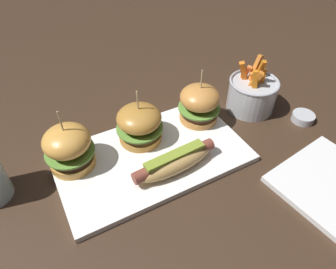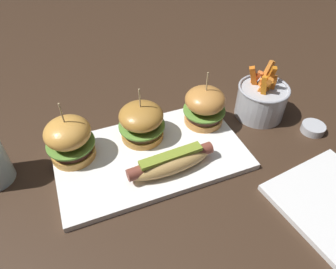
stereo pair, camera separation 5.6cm
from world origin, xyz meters
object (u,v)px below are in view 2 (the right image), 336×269
(hot_dog, at_px, (171,162))
(fries_bucket, at_px, (261,100))
(slider_right, at_px, (205,106))
(sauce_ramekin, at_px, (313,128))
(slider_center, at_px, (140,122))
(platter_main, at_px, (151,155))
(slider_left, at_px, (69,139))

(hot_dog, distance_m, fries_bucket, 0.30)
(slider_right, bearing_deg, sauce_ramekin, -26.38)
(slider_center, height_order, slider_right, slider_right)
(sauce_ramekin, bearing_deg, platter_main, 170.78)
(platter_main, height_order, hot_dog, hot_dog)
(platter_main, distance_m, slider_center, 0.08)
(platter_main, bearing_deg, fries_bucket, 7.73)
(platter_main, height_order, slider_left, slider_left)
(hot_dog, distance_m, sauce_ramekin, 0.37)
(platter_main, bearing_deg, sauce_ramekin, -9.22)
(hot_dog, distance_m, slider_right, 0.17)
(platter_main, relative_size, fries_bucket, 2.88)
(slider_right, relative_size, fries_bucket, 0.97)
(platter_main, bearing_deg, hot_dog, -68.83)
(slider_left, relative_size, slider_center, 1.07)
(platter_main, xyz_separation_m, hot_dog, (0.02, -0.06, 0.03))
(platter_main, relative_size, sauce_ramekin, 7.41)
(slider_center, relative_size, slider_right, 0.96)
(slider_right, relative_size, sauce_ramekin, 2.48)
(platter_main, xyz_separation_m, sauce_ramekin, (0.39, -0.06, 0.00))
(fries_bucket, height_order, sauce_ramekin, fries_bucket)
(platter_main, distance_m, slider_left, 0.17)
(slider_left, bearing_deg, slider_right, 0.04)
(slider_center, bearing_deg, sauce_ramekin, -17.00)
(hot_dog, xyz_separation_m, slider_center, (-0.03, 0.12, 0.02))
(slider_left, xyz_separation_m, sauce_ramekin, (0.54, -0.12, -0.05))
(slider_left, xyz_separation_m, slider_center, (0.15, 0.00, -0.00))
(slider_right, height_order, sauce_ramekin, slider_right)
(platter_main, height_order, sauce_ramekin, sauce_ramekin)
(hot_dog, bearing_deg, platter_main, 111.17)
(hot_dog, xyz_separation_m, slider_left, (-0.18, 0.11, 0.03))
(slider_left, bearing_deg, fries_bucket, -1.47)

